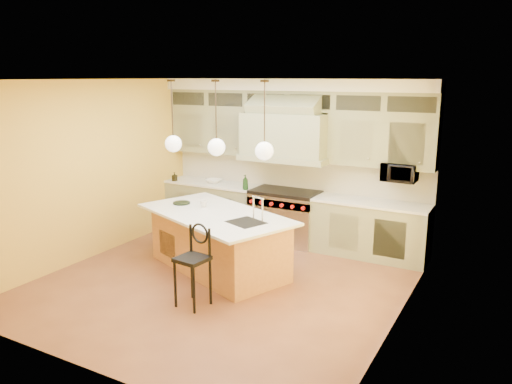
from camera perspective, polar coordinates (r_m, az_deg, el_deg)
The scene contains 18 objects.
floor at distance 7.40m, azimuth -3.98°, elevation -10.38°, with size 5.00×5.00×0.00m, color brown.
ceiling at distance 6.79m, azimuth -4.38°, elevation 12.70°, with size 5.00×5.00×0.00m, color white.
wall_back at distance 9.11m, azimuth 4.41°, elevation 3.63°, with size 5.00×5.00×0.00m, color gold.
wall_front at distance 5.11m, azimuth -19.61°, elevation -4.68°, with size 5.00×5.00×0.00m, color gold.
wall_left at distance 8.55m, azimuth -18.41°, elevation 2.36°, with size 5.00×5.00×0.00m, color gold.
wall_right at distance 6.00m, azimuth 16.32°, elevation -1.84°, with size 5.00×5.00×0.00m, color gold.
back_cabinetry at distance 8.87m, azimuth 3.69°, elevation 3.25°, with size 5.00×0.77×2.90m.
range at distance 9.00m, azimuth 3.36°, elevation -2.76°, with size 1.20×0.74×0.96m.
kitchen_island at distance 7.75m, azimuth -4.33°, elevation -5.55°, with size 2.81×2.15×1.35m.
counter_stool at distance 6.56m, azimuth -7.13°, elevation -7.77°, with size 0.42×0.42×1.09m.
microwave at distance 8.27m, azimuth 16.08°, elevation 2.18°, with size 0.54×0.37×0.30m, color black.
oil_bottle_a at distance 8.99m, azimuth -1.22°, elevation 1.11°, with size 0.11×0.11×0.27m, color black.
oil_bottle_b at distance 9.88m, azimuth -9.29°, elevation 1.75°, with size 0.08×0.08×0.17m, color black.
fruit_bowl at distance 9.63m, azimuth -4.83°, elevation 1.26°, with size 0.29×0.29×0.07m, color white.
cup at distance 7.93m, azimuth -6.00°, elevation -1.35°, with size 0.11×0.11×0.11m, color silver.
pendant_left at distance 7.88m, azimuth -9.43°, elevation 5.68°, with size 0.26×0.26×1.11m.
pendant_center at distance 7.41m, azimuth -4.54°, elevation 5.36°, with size 0.26×0.26×1.11m.
pendant_right at distance 7.01m, azimuth 0.96°, elevation 4.95°, with size 0.26×0.26×1.11m.
Camera 1 is at (3.70, -5.69, 2.94)m, focal length 35.00 mm.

